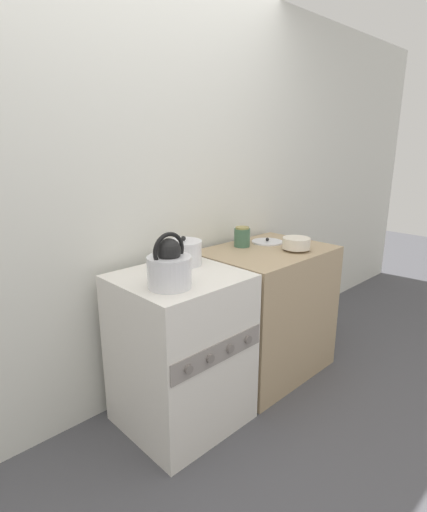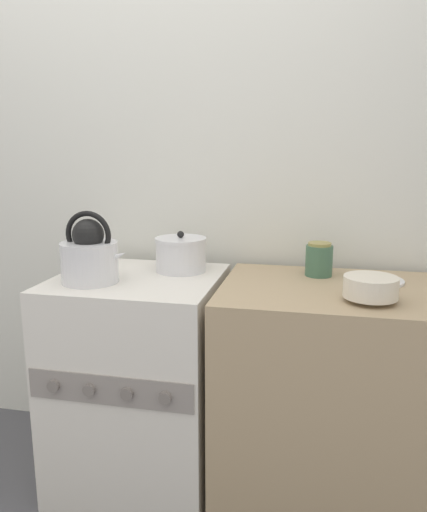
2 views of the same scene
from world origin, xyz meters
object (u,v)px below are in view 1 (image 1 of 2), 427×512
Objects in this scene: loose_pot_lid at (267,242)px; storage_jar at (242,237)px; cooking_pot at (184,253)px; enamel_bowl at (296,243)px; stove at (181,350)px; kettle at (170,267)px.

storage_jar is at bearing 166.42° from loose_pot_lid.
loose_pot_lid is at bearing 0.10° from cooking_pot.
storage_jar is at bearing 118.16° from enamel_bowl.
stove is 4.03× the size of loose_pot_lid.
loose_pot_lid is (0.76, 0.00, -0.07)m from cooking_pot.
cooking_pot is 0.77m from loose_pot_lid.
loose_pot_lid is at bearing 8.37° from stove.
loose_pot_lid is (0.21, -0.05, -0.06)m from storage_jar.
cooking_pot is at bearing 159.87° from enamel_bowl.
cooking_pot is 1.57× the size of storage_jar.
cooking_pot is 1.18× the size of enamel_bowl.
kettle is 1.01m from enamel_bowl.
kettle is at bearing -143.02° from stove.
storage_jar is 0.61× the size of loose_pot_lid.
storage_jar reaches higher than loose_pot_lid.
enamel_bowl is at bearing -1.51° from kettle.
kettle reaches higher than storage_jar.
kettle reaches higher than stove.
cooking_pot reaches higher than storage_jar.
kettle is at bearing -167.10° from loose_pot_lid.
kettle is 0.89m from storage_jar.
storage_jar is at bearing 5.36° from cooking_pot.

